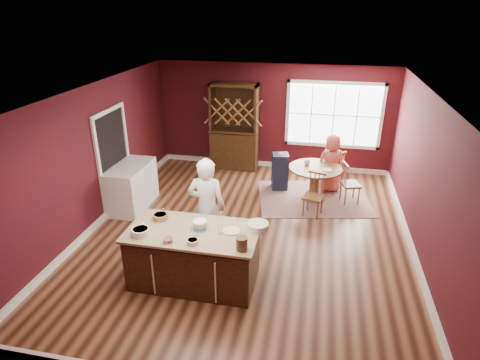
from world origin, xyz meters
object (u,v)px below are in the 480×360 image
at_px(chair_north, 333,169).
at_px(chair_east, 351,182).
at_px(hutch, 234,127).
at_px(washer, 125,193).
at_px(kitchen_island, 194,257).
at_px(toddler, 283,157).
at_px(chair_south, 313,195).
at_px(baker, 207,208).
at_px(layer_cake, 200,225).
at_px(dining_table, 315,176).
at_px(high_chair, 280,171).
at_px(seated_woman, 331,163).
at_px(dryer, 138,180).

bearing_deg(chair_north, chair_east, 78.61).
distance_m(hutch, washer, 3.44).
distance_m(kitchen_island, chair_east, 4.16).
xyz_separation_m(toddler, washer, (-3.06, -1.84, -0.34)).
bearing_deg(hutch, chair_south, -46.47).
xyz_separation_m(kitchen_island, toddler, (0.99, 3.69, 0.37)).
xyz_separation_m(baker, layer_cake, (0.09, -0.70, 0.09)).
height_order(layer_cake, chair_north, layer_cake).
bearing_deg(toddler, chair_north, 16.83).
height_order(kitchen_island, dining_table, kitchen_island).
xyz_separation_m(kitchen_island, layer_cake, (0.09, 0.09, 0.54)).
bearing_deg(chair_east, washer, 90.23).
relative_size(chair_east, high_chair, 1.05).
distance_m(layer_cake, seated_woman, 4.25).
relative_size(layer_cake, chair_east, 0.32).
xyz_separation_m(kitchen_island, washer, (-2.08, 1.85, 0.03)).
bearing_deg(chair_east, layer_cake, 125.56).
relative_size(baker, dryer, 1.91).
relative_size(baker, hutch, 0.80).
relative_size(chair_south, washer, 0.98).
bearing_deg(seated_woman, toddler, -9.74).
bearing_deg(dryer, seated_woman, 18.03).
bearing_deg(layer_cake, dryer, 132.03).
height_order(kitchen_island, toddler, toddler).
bearing_deg(toddler, dryer, -158.64).
bearing_deg(hutch, dryer, -125.97).
height_order(layer_cake, seated_woman, seated_woman).
xyz_separation_m(chair_east, toddler, (-1.53, 0.37, 0.34)).
relative_size(dining_table, layer_cake, 3.85).
distance_m(high_chair, hutch, 1.83).
bearing_deg(toddler, baker, -108.86).
xyz_separation_m(dining_table, chair_east, (0.78, -0.02, -0.06)).
xyz_separation_m(chair_south, dryer, (-3.81, -0.04, 0.00)).
distance_m(chair_east, chair_north, 0.81).
distance_m(dining_table, dryer, 3.90).
xyz_separation_m(baker, high_chair, (0.92, 2.92, -0.44)).
relative_size(chair_south, hutch, 0.42).
bearing_deg(dryer, toddler, 21.36).
distance_m(baker, layer_cake, 0.71).
bearing_deg(kitchen_island, baker, 90.32).
relative_size(high_chair, washer, 0.95).
height_order(high_chair, washer, washer).
bearing_deg(toddler, layer_cake, -104.02).
distance_m(dining_table, chair_south, 0.81).
height_order(chair_north, toddler, chair_north).
relative_size(layer_cake, chair_south, 0.32).
bearing_deg(kitchen_island, high_chair, 76.09).
xyz_separation_m(baker, washer, (-2.07, 1.06, -0.42)).
relative_size(baker, chair_east, 1.90).
relative_size(kitchen_island, baker, 1.11).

